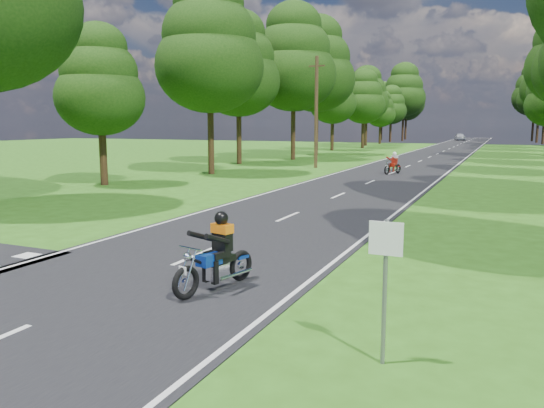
% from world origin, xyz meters
% --- Properties ---
extents(ground, '(160.00, 160.00, 0.00)m').
position_xyz_m(ground, '(0.00, 0.00, 0.00)').
color(ground, '#2C5A14').
rests_on(ground, ground).
extents(main_road, '(7.00, 140.00, 0.02)m').
position_xyz_m(main_road, '(0.00, 50.00, 0.01)').
color(main_road, black).
rests_on(main_road, ground).
extents(road_markings, '(7.40, 140.00, 0.01)m').
position_xyz_m(road_markings, '(-0.14, 48.13, 0.02)').
color(road_markings, silver).
rests_on(road_markings, main_road).
extents(treeline, '(40.00, 115.35, 14.78)m').
position_xyz_m(treeline, '(1.43, 60.06, 8.25)').
color(treeline, black).
rests_on(treeline, ground).
extents(telegraph_pole, '(1.20, 0.26, 8.00)m').
position_xyz_m(telegraph_pole, '(-6.00, 28.00, 4.07)').
color(telegraph_pole, '#382616').
rests_on(telegraph_pole, ground).
extents(road_sign, '(0.45, 0.07, 2.00)m').
position_xyz_m(road_sign, '(5.50, -2.01, 1.34)').
color(road_sign, slate).
rests_on(road_sign, ground).
extents(rider_near_blue, '(1.04, 1.93, 1.53)m').
position_xyz_m(rider_near_blue, '(1.79, -0.13, 0.79)').
color(rider_near_blue, navy).
rests_on(rider_near_blue, main_road).
extents(rider_far_red, '(1.08, 1.79, 1.41)m').
position_xyz_m(rider_far_red, '(0.16, 25.38, 0.73)').
color(rider_far_red, '#A8160C').
rests_on(rider_far_red, main_road).
extents(distant_car, '(2.59, 4.28, 1.36)m').
position_xyz_m(distant_car, '(-1.64, 97.50, 0.70)').
color(distant_car, silver).
rests_on(distant_car, main_road).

